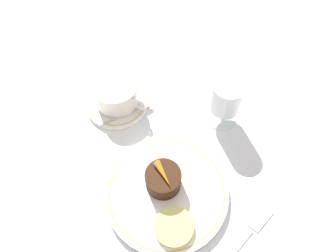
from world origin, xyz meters
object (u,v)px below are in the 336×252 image
object	(u,v)px
dinner_plate	(167,192)
wine_glass	(226,99)
coffee_cup	(116,92)
fork	(244,239)
dessert_cake	(163,179)

from	to	relation	value
dinner_plate	wine_glass	bearing A→B (deg)	86.85
coffee_cup	wine_glass	xyz separation A→B (m)	(0.21, 0.08, 0.03)
dinner_plate	fork	distance (m)	0.16
fork	dessert_cake	distance (m)	0.17
dinner_plate	fork	world-z (taller)	dinner_plate
dinner_plate	fork	xyz separation A→B (m)	(0.16, 0.00, -0.01)
wine_glass	fork	bearing A→B (deg)	-54.07
fork	dinner_plate	bearing A→B (deg)	-179.93
fork	coffee_cup	bearing A→B (deg)	161.42
dinner_plate	wine_glass	size ratio (longest dim) A/B	2.08
coffee_cup	dessert_cake	xyz separation A→B (m)	(0.19, -0.11, -0.00)
fork	dessert_cake	world-z (taller)	dessert_cake
dinner_plate	coffee_cup	xyz separation A→B (m)	(-0.20, 0.12, 0.03)
dinner_plate	dessert_cake	distance (m)	0.03
wine_glass	fork	xyz separation A→B (m)	(0.15, -0.20, -0.07)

